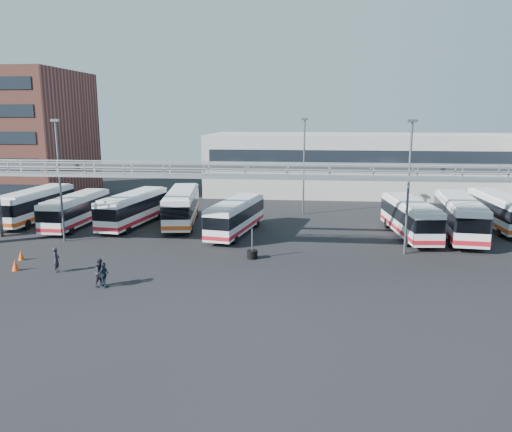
# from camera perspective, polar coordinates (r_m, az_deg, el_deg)

# --- Properties ---
(ground) EXTENTS (140.00, 140.00, 0.00)m
(ground) POSITION_cam_1_polar(r_m,az_deg,el_deg) (33.17, -2.10, -7.02)
(ground) COLOR black
(ground) RESTS_ON ground
(gantry) EXTENTS (51.40, 5.15, 7.10)m
(gantry) POSITION_cam_1_polar(r_m,az_deg,el_deg) (37.61, -0.90, 3.81)
(gantry) COLOR #989BA0
(gantry) RESTS_ON ground
(apartment_building) EXTENTS (18.00, 15.00, 16.00)m
(apartment_building) POSITION_cam_1_polar(r_m,az_deg,el_deg) (72.30, -26.45, 8.29)
(apartment_building) COLOR brown
(apartment_building) RESTS_ON ground
(warehouse) EXTENTS (42.00, 14.00, 8.00)m
(warehouse) POSITION_cam_1_polar(r_m,az_deg,el_deg) (69.84, 12.24, 5.85)
(warehouse) COLOR #9E9E99
(warehouse) RESTS_ON ground
(light_pole_left) EXTENTS (0.70, 0.35, 10.21)m
(light_pole_left) POSITION_cam_1_polar(r_m,az_deg,el_deg) (44.44, -21.55, 4.48)
(light_pole_left) COLOR #4C4F54
(light_pole_left) RESTS_ON ground
(light_pole_mid) EXTENTS (0.70, 0.35, 10.21)m
(light_pole_mid) POSITION_cam_1_polar(r_m,az_deg,el_deg) (39.16, 17.06, 3.94)
(light_pole_mid) COLOR #4C4F54
(light_pole_mid) RESTS_ON ground
(light_pole_back) EXTENTS (0.70, 0.35, 10.21)m
(light_pole_back) POSITION_cam_1_polar(r_m,az_deg,el_deg) (53.35, 5.50, 6.26)
(light_pole_back) COLOR #4C4F54
(light_pole_back) RESTS_ON ground
(bus_0) EXTENTS (2.93, 10.83, 3.26)m
(bus_0) POSITION_cam_1_polar(r_m,az_deg,el_deg) (54.33, -23.85, 1.25)
(bus_0) COLOR silver
(bus_0) RESTS_ON ground
(bus_1) EXTENTS (2.65, 10.15, 3.06)m
(bus_1) POSITION_cam_1_polar(r_m,az_deg,el_deg) (50.52, -19.87, 0.72)
(bus_1) COLOR silver
(bus_1) RESTS_ON ground
(bus_2) EXTENTS (3.83, 10.75, 3.19)m
(bus_2) POSITION_cam_1_polar(r_m,az_deg,el_deg) (49.35, -13.85, 0.91)
(bus_2) COLOR silver
(bus_2) RESTS_ON ground
(bus_3) EXTENTS (4.24, 11.41, 3.39)m
(bus_3) POSITION_cam_1_polar(r_m,az_deg,el_deg) (49.11, -8.49, 1.20)
(bus_3) COLOR silver
(bus_3) RESTS_ON ground
(bus_4) EXTENTS (4.16, 10.41, 3.08)m
(bus_4) POSITION_cam_1_polar(r_m,az_deg,el_deg) (44.57, -2.34, 0.05)
(bus_4) COLOR silver
(bus_4) RESTS_ON ground
(bus_7) EXTENTS (3.53, 10.90, 3.25)m
(bus_7) POSITION_cam_1_polar(r_m,az_deg,el_deg) (45.58, 17.17, -0.08)
(bus_7) COLOR silver
(bus_7) RESTS_ON ground
(bus_8) EXTENTS (3.79, 11.74, 3.51)m
(bus_8) POSITION_cam_1_polar(r_m,az_deg,el_deg) (46.84, 22.20, 0.05)
(bus_8) COLOR silver
(bus_8) RESTS_ON ground
(bus_9) EXTENTS (2.79, 10.73, 3.24)m
(bus_9) POSITION_cam_1_polar(r_m,az_deg,el_deg) (52.06, 26.02, 0.64)
(bus_9) COLOR silver
(bus_9) RESTS_ON ground
(pedestrian_a) EXTENTS (0.53, 0.70, 1.73)m
(pedestrian_a) POSITION_cam_1_polar(r_m,az_deg,el_deg) (36.60, -21.85, -4.67)
(pedestrian_a) COLOR black
(pedestrian_a) RESTS_ON ground
(pedestrian_b) EXTENTS (0.99, 1.07, 1.77)m
(pedestrian_b) POSITION_cam_1_polar(r_m,az_deg,el_deg) (32.73, -17.32, -6.18)
(pedestrian_b) COLOR #25212E
(pedestrian_b) RESTS_ON ground
(pedestrian_d) EXTENTS (0.55, 1.00, 1.61)m
(pedestrian_d) POSITION_cam_1_polar(r_m,az_deg,el_deg) (32.45, -17.02, -6.46)
(pedestrian_d) COLOR #1B2431
(pedestrian_d) RESTS_ON ground
(cone_left) EXTENTS (0.61, 0.61, 0.78)m
(cone_left) POSITION_cam_1_polar(r_m,az_deg,el_deg) (38.24, -25.81, -5.07)
(cone_left) COLOR #F2490D
(cone_left) RESTS_ON ground
(cone_right) EXTENTS (0.58, 0.58, 0.72)m
(cone_right) POSITION_cam_1_polar(r_m,az_deg,el_deg) (40.77, -25.26, -4.08)
(cone_right) COLOR #F2490D
(cone_right) RESTS_ON ground
(tire_stack) EXTENTS (0.80, 0.80, 2.27)m
(tire_stack) POSITION_cam_1_polar(r_m,az_deg,el_deg) (37.27, -0.43, -4.31)
(tire_stack) COLOR black
(tire_stack) RESTS_ON ground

